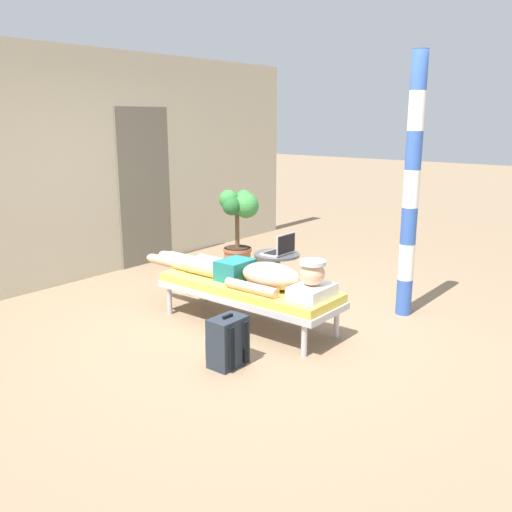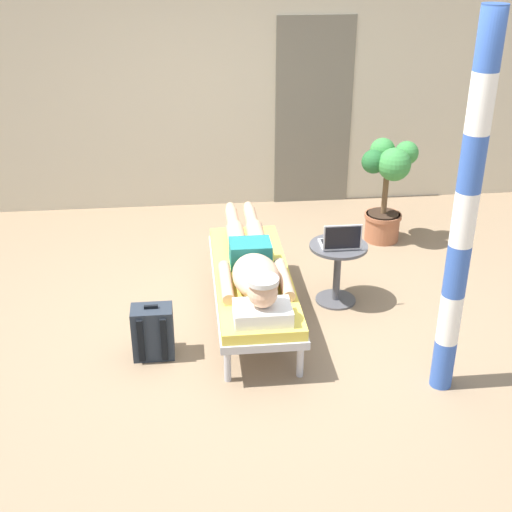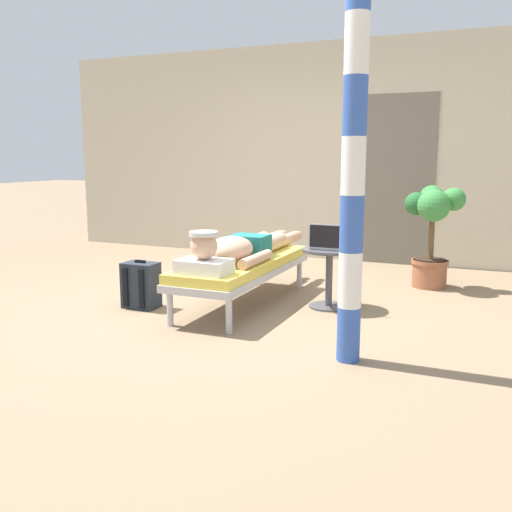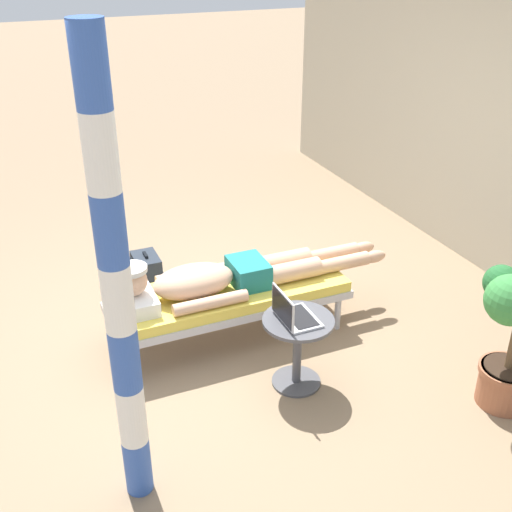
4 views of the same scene
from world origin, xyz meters
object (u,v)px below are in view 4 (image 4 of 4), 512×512
lounge_chair (229,296)px  person_reclining (223,277)px  porch_post (118,298)px  laptop (292,313)px  backpack (148,278)px  side_table (298,340)px

lounge_chair → person_reclining: (-0.00, -0.04, 0.17)m
person_reclining → porch_post: porch_post is taller
laptop → porch_post: bearing=-67.6°
laptop → backpack: (-1.51, -0.60, -0.39)m
lounge_chair → person_reclining: bearing=-90.0°
side_table → backpack: (-1.51, -0.65, -0.16)m
person_reclining → side_table: 0.79m
lounge_chair → backpack: size_ratio=4.29×
person_reclining → laptop: (0.73, 0.20, 0.06)m
side_table → porch_post: (0.48, -1.22, 0.90)m
person_reclining → laptop: 0.76m
side_table → laptop: bearing=-90.0°
lounge_chair → backpack: bearing=-150.8°
lounge_chair → side_table: side_table is taller
side_table → backpack: size_ratio=1.23×
side_table → laptop: laptop is taller
person_reclining → backpack: person_reclining is taller
side_table → backpack: bearing=-156.7°
person_reclining → porch_post: 1.72m
backpack → porch_post: (1.99, -0.57, 1.06)m
backpack → person_reclining: bearing=27.0°
side_table → porch_post: porch_post is taller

